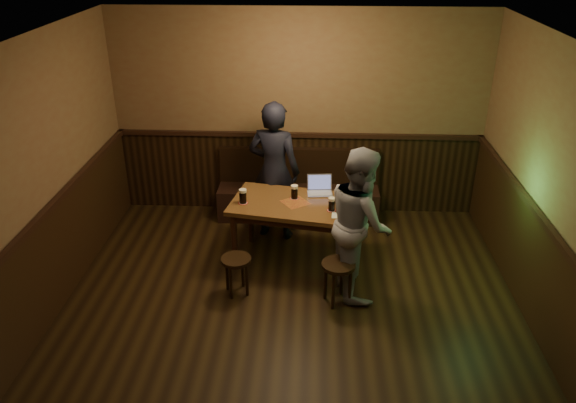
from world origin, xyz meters
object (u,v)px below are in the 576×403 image
at_px(laptop, 320,188).
at_px(person_grey, 360,222).
at_px(stool_left, 236,265).
at_px(pint_right, 332,204).
at_px(pub_table, 295,210).
at_px(person_suit, 274,171).
at_px(bench, 298,196).
at_px(pint_mid, 294,192).
at_px(stool_right, 338,271).
at_px(pint_left, 243,196).

distance_m(laptop, person_grey, 0.93).
xyz_separation_m(stool_left, pint_right, (1.04, 0.51, 0.51)).
xyz_separation_m(pub_table, person_suit, (-0.29, 0.64, 0.22)).
distance_m(bench, pint_mid, 1.21).
distance_m(pub_table, stool_left, 0.99).
relative_size(stool_left, stool_right, 0.92).
height_order(bench, person_grey, person_grey).
relative_size(stool_left, pint_mid, 2.63).
relative_size(bench, laptop, 6.92).
distance_m(pub_table, stool_right, 0.99).
bearing_deg(person_grey, stool_right, 130.09).
bearing_deg(person_suit, bench, -104.60).
relative_size(bench, person_suit, 1.21).
bearing_deg(pint_mid, person_suit, 117.43).
bearing_deg(person_suit, pub_table, 128.23).
bearing_deg(bench, pub_table, -90.00).
bearing_deg(bench, pint_right, -73.01).
height_order(pub_table, pint_mid, pint_mid).
relative_size(person_suit, person_grey, 1.08).
height_order(pint_right, person_suit, person_suit).
bearing_deg(pint_right, person_suit, 130.77).
distance_m(stool_left, laptop, 1.42).
bearing_deg(person_grey, stool_left, 86.14).
bearing_deg(stool_right, pint_mid, 118.81).
distance_m(pint_left, person_suit, 0.75).
xyz_separation_m(stool_left, stool_right, (1.11, -0.12, 0.03)).
distance_m(pint_left, pint_mid, 0.61).
xyz_separation_m(stool_right, person_grey, (0.22, 0.27, 0.45)).
height_order(bench, pub_table, bench).
xyz_separation_m(stool_left, pint_mid, (0.60, 0.80, 0.52)).
height_order(bench, stool_left, bench).
bearing_deg(person_suit, stool_right, 131.99).
height_order(bench, pint_mid, pint_mid).
distance_m(bench, pint_left, 1.48).
height_order(pint_mid, person_grey, person_grey).
bearing_deg(stool_right, person_suit, 118.31).
bearing_deg(person_grey, bench, 11.93).
bearing_deg(pub_table, pint_mid, 108.73).
relative_size(pint_left, pint_mid, 1.03).
bearing_deg(pint_left, pint_right, -7.80).
relative_size(stool_left, pint_right, 2.78).
height_order(stool_left, person_grey, person_grey).
relative_size(pub_table, stool_left, 3.58).
relative_size(stool_left, pint_left, 2.54).
xyz_separation_m(stool_right, pint_left, (-1.10, 0.77, 0.49)).
distance_m(stool_right, pint_mid, 1.16).
height_order(pub_table, stool_left, pub_table).
bearing_deg(pint_left, laptop, 20.19).
distance_m(bench, pint_right, 1.53).
bearing_deg(stool_left, laptop, 47.42).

